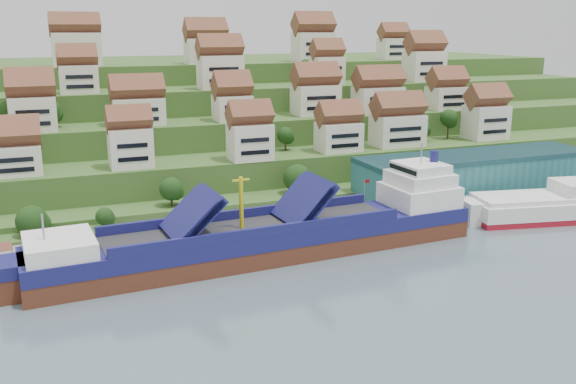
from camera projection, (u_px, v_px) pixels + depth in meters
name	position (u px, v px, depth m)	size (l,w,h in m)	color
ground	(305.00, 249.00, 124.97)	(300.00, 300.00, 0.00)	slate
quay	(361.00, 213.00, 145.24)	(180.00, 14.00, 2.20)	gray
hillside	(187.00, 123.00, 215.80)	(260.00, 128.00, 31.00)	#2D4C1E
hillside_village	(234.00, 92.00, 175.76)	(157.20, 63.60, 29.43)	silver
hillside_trees	(184.00, 138.00, 155.17)	(138.21, 62.21, 31.05)	#1C4015
warehouse	(475.00, 174.00, 156.70)	(60.00, 15.00, 10.00)	#266669
flagpole	(365.00, 195.00, 138.61)	(1.28, 0.16, 8.00)	gray
cargo_ship	(276.00, 237.00, 121.06)	(86.05, 18.62, 19.03)	#522819
second_ship	(544.00, 207.00, 143.86)	(33.52, 17.64, 9.24)	maroon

